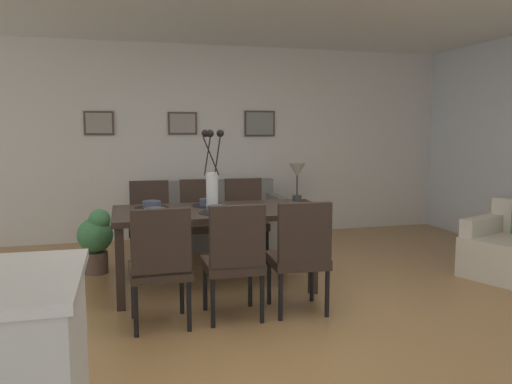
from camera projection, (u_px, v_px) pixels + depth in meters
name	position (u px, v px, depth m)	size (l,w,h in m)	color
ground_plane	(257.00, 319.00, 3.97)	(9.00, 9.00, 0.00)	#A87A47
back_wall_panel	(196.00, 142.00, 6.93)	(9.00, 0.10, 2.60)	silver
dining_table	(212.00, 217.00, 4.72)	(1.80, 0.98, 0.74)	#33261E
dining_chair_near_left	(160.00, 262.00, 3.73)	(0.45, 0.45, 0.92)	#33261E
dining_chair_near_right	(150.00, 219.00, 5.48)	(0.45, 0.45, 0.92)	#33261E
dining_chair_far_left	(234.00, 256.00, 3.90)	(0.44, 0.44, 0.92)	#33261E
dining_chair_far_right	(200.00, 217.00, 5.61)	(0.47, 0.47, 0.92)	#33261E
dining_chair_mid_left	(300.00, 252.00, 4.03)	(0.46, 0.46, 0.92)	#33261E
dining_chair_mid_right	(245.00, 216.00, 5.71)	(0.46, 0.46, 0.92)	#33261E
centerpiece_vase	(212.00, 179.00, 4.67)	(0.21, 0.23, 0.73)	white
placemat_near_left	(155.00, 215.00, 4.36)	(0.32, 0.32, 0.01)	black
bowl_near_left	(155.00, 211.00, 4.36)	(0.17, 0.17, 0.07)	#475166
placemat_near_right	(152.00, 208.00, 4.78)	(0.32, 0.32, 0.01)	black
bowl_near_right	(152.00, 204.00, 4.78)	(0.17, 0.17, 0.07)	#475166
placemat_far_left	(217.00, 213.00, 4.50)	(0.32, 0.32, 0.01)	black
bowl_far_left	(217.00, 208.00, 4.49)	(0.17, 0.17, 0.07)	#475166
placemat_far_right	(208.00, 205.00, 4.92)	(0.32, 0.32, 0.01)	black
bowl_far_right	(208.00, 202.00, 4.91)	(0.17, 0.17, 0.07)	#475166
sofa	(211.00, 223.00, 6.55)	(1.81, 0.84, 0.80)	gray
side_table	(297.00, 220.00, 6.82)	(0.36, 0.36, 0.52)	#3D2D23
table_lamp	(297.00, 173.00, 6.74)	(0.22, 0.22, 0.51)	#4C4C51
framed_picture_left	(99.00, 123.00, 6.51)	(0.37, 0.03, 0.31)	#473828
framed_picture_center	(183.00, 123.00, 6.78)	(0.39, 0.03, 0.30)	#473828
framed_picture_right	(260.00, 124.00, 7.05)	(0.43, 0.03, 0.35)	#473828
potted_plant	(96.00, 238.00, 5.20)	(0.36, 0.36, 0.67)	brown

